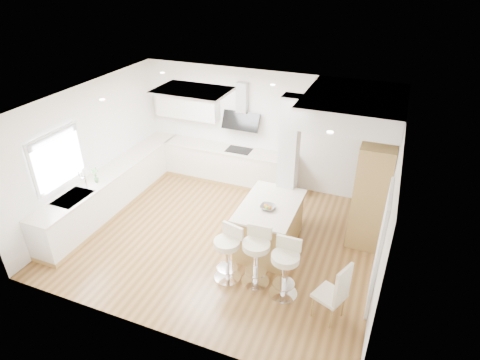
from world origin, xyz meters
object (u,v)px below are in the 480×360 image
at_px(peninsula, 269,225).
at_px(bar_stool_c, 285,266).
at_px(dining_chair, 336,292).
at_px(bar_stool_b, 256,254).
at_px(bar_stool_a, 228,251).

height_order(peninsula, bar_stool_c, bar_stool_c).
height_order(peninsula, dining_chair, dining_chair).
distance_m(peninsula, bar_stool_c, 1.32).
distance_m(peninsula, bar_stool_b, 1.05).
bearing_deg(bar_stool_b, peninsula, 93.51).
bearing_deg(bar_stool_b, dining_chair, -16.74).
height_order(bar_stool_b, bar_stool_c, bar_stool_b).
bearing_deg(peninsula, bar_stool_a, -108.39).
xyz_separation_m(peninsula, dining_chair, (1.51, -1.40, 0.10)).
distance_m(peninsula, bar_stool_a, 1.20).
bearing_deg(bar_stool_c, dining_chair, -16.31).
height_order(peninsula, bar_stool_b, bar_stool_b).
distance_m(bar_stool_c, dining_chair, 0.90).
bearing_deg(dining_chair, bar_stool_b, -171.23).
bearing_deg(bar_stool_a, peninsula, 85.47).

